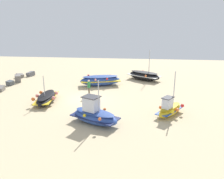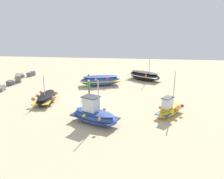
{
  "view_description": "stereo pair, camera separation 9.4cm",
  "coord_description": "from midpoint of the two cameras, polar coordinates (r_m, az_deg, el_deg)",
  "views": [
    {
      "loc": [
        -22.42,
        -5.08,
        8.0
      ],
      "look_at": [
        0.54,
        -2.6,
        0.9
      ],
      "focal_mm": 37.7,
      "sensor_mm": 36.0,
      "label": 1
    },
    {
      "loc": [
        -22.41,
        -5.17,
        8.0
      ],
      "look_at": [
        0.54,
        -2.6,
        0.9
      ],
      "focal_mm": 37.7,
      "sensor_mm": 36.0,
      "label": 2
    }
  ],
  "objects": [
    {
      "name": "fishing_boat_2",
      "position": [
        31.57,
        7.72,
        3.4
      ],
      "size": [
        3.82,
        4.74,
        4.08
      ],
      "rotation": [
        0.0,
        0.0,
        1.04
      ],
      "color": "black",
      "rests_on": "ground_plane"
    },
    {
      "name": "fishing_boat_0",
      "position": [
        28.71,
        -2.93,
        2.27
      ],
      "size": [
        3.01,
        5.18,
        1.23
      ],
      "rotation": [
        0.0,
        0.0,
        4.99
      ],
      "color": "#2D4C9E",
      "rests_on": "ground_plane"
    },
    {
      "name": "fishing_boat_3",
      "position": [
        23.97,
        -15.78,
        -1.95
      ],
      "size": [
        4.23,
        2.23,
        2.8
      ],
      "rotation": [
        0.0,
        0.0,
        0.09
      ],
      "color": "black",
      "rests_on": "ground_plane"
    },
    {
      "name": "fishing_boat_4",
      "position": [
        18.53,
        -4.43,
        -6.15
      ],
      "size": [
        3.1,
        4.25,
        3.59
      ],
      "rotation": [
        0.0,
        0.0,
        1.13
      ],
      "color": "#2D4C9E",
      "rests_on": "ground_plane"
    },
    {
      "name": "fishing_boat_1",
      "position": [
        20.57,
        13.7,
        -4.61
      ],
      "size": [
        3.33,
        2.81,
        3.78
      ],
      "rotation": [
        0.0,
        0.0,
        2.53
      ],
      "color": "gold",
      "rests_on": "ground_plane"
    },
    {
      "name": "ground_plane",
      "position": [
        24.35,
        -6.36,
        -2.2
      ],
      "size": [
        49.81,
        49.81,
        0.0
      ],
      "primitive_type": "plane",
      "color": "#C6B289"
    },
    {
      "name": "person_walking",
      "position": [
        24.85,
        -5.72,
        0.69
      ],
      "size": [
        0.32,
        0.32,
        1.76
      ],
      "rotation": [
        0.0,
        0.0,
        4.77
      ],
      "color": "brown",
      "rests_on": "ground_plane"
    }
  ]
}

